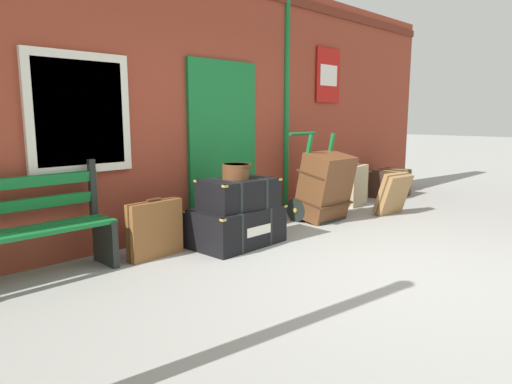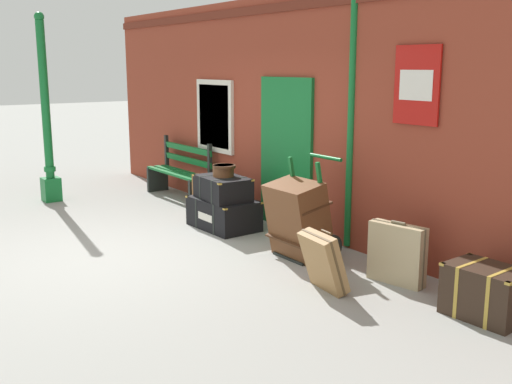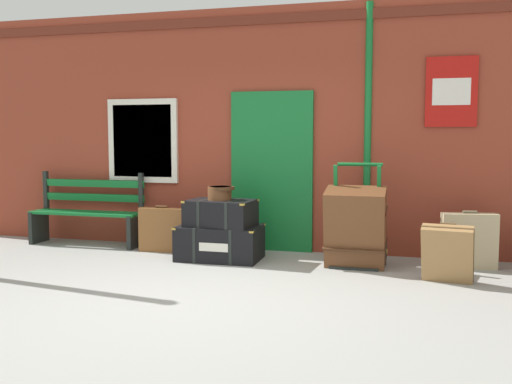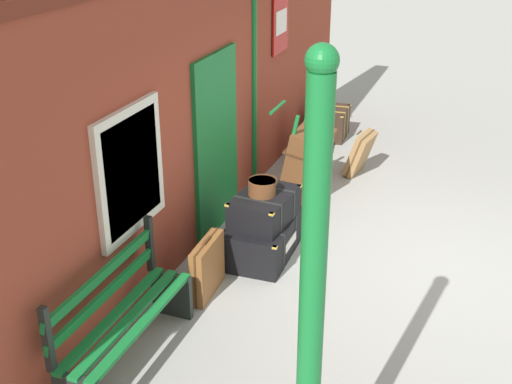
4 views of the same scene
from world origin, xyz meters
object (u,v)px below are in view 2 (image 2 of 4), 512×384
large_brown_trunk (298,219)px  suitcase_brown (323,262)px  round_hatbox (224,170)px  suitcase_tan (397,254)px  suitcase_slate (206,195)px  steamer_trunk_base (224,213)px  corner_trunk (486,292)px  platform_bench (180,172)px  lamp_post (47,131)px  steamer_trunk_middle (223,188)px  porters_trolley (309,233)px

large_brown_trunk → suitcase_brown: size_ratio=1.51×
round_hatbox → suitcase_tan: round_hatbox is taller
suitcase_slate → suitcase_tan: bearing=0.6°
steamer_trunk_base → round_hatbox: 0.63m
large_brown_trunk → corner_trunk: (2.35, 0.28, -0.23)m
platform_bench → suitcase_brown: platform_bench is taller
lamp_post → suitcase_brown: size_ratio=4.92×
corner_trunk → suitcase_brown: bearing=-150.6°
suitcase_slate → corner_trunk: (4.90, 0.02, -0.05)m
suitcase_tan → platform_bench: bearing=178.0°
corner_trunk → round_hatbox: bearing=-176.2°
steamer_trunk_middle → suitcase_brown: steamer_trunk_middle is taller
porters_trolley → large_brown_trunk: size_ratio=1.27×
steamer_trunk_middle → suitcase_tan: 2.93m
round_hatbox → suitcase_tan: 2.98m
large_brown_trunk → steamer_trunk_base: bearing=179.6°
round_hatbox → suitcase_tan: (2.92, 0.29, -0.52)m
suitcase_slate → porters_trolley: bearing=-2.0°
corner_trunk → porters_trolley: bearing=-177.5°
suitcase_tan → lamp_post: bearing=-164.1°
porters_trolley → suitcase_slate: size_ratio=1.94×
porters_trolley → suitcase_brown: (1.00, -0.66, 0.04)m
porters_trolley → lamp_post: bearing=-161.6°
steamer_trunk_middle → corner_trunk: 4.01m
porters_trolley → suitcase_brown: bearing=-33.5°
suitcase_slate → corner_trunk: 4.90m
suitcase_brown → platform_bench: bearing=168.6°
platform_bench → porters_trolley: (3.78, -0.30, -0.17)m
lamp_post → round_hatbox: size_ratio=9.33×
lamp_post → porters_trolley: size_ratio=2.58×
steamer_trunk_base → porters_trolley: (1.66, 0.16, 0.06)m
large_brown_trunk → suitcase_tan: (1.26, 0.30, -0.15)m
large_brown_trunk → platform_bench: bearing=172.8°
lamp_post → porters_trolley: bearing=18.4°
suitcase_tan → corner_trunk: suitcase_tan is taller
steamer_trunk_middle → round_hatbox: 0.26m
suitcase_brown → corner_trunk: size_ratio=0.88×
steamer_trunk_base → suitcase_tan: 2.94m
steamer_trunk_middle → suitcase_brown: bearing=-10.2°
round_hatbox → suitcase_slate: bearing=164.6°
suitcase_slate → suitcase_brown: (3.55, -0.75, 0.02)m
platform_bench → suitcase_brown: (4.77, -0.96, -0.13)m
platform_bench → suitcase_brown: 4.87m
steamer_trunk_base → suitcase_tan: size_ratio=1.51×
steamer_trunk_base → round_hatbox: round_hatbox is taller
round_hatbox → suitcase_slate: round_hatbox is taller
steamer_trunk_base → steamer_trunk_middle: bearing=-47.1°
steamer_trunk_middle → platform_bench: bearing=167.2°
lamp_post → suitcase_slate: size_ratio=5.01×
steamer_trunk_base → suitcase_brown: bearing=-10.6°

